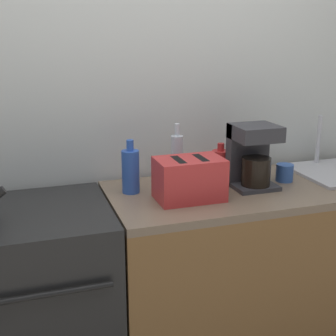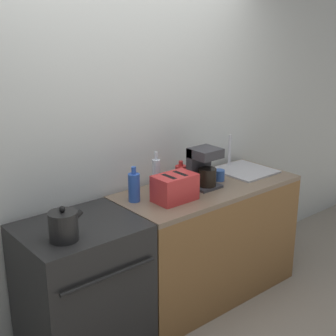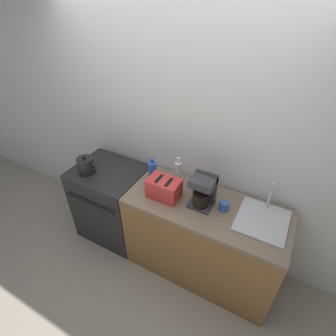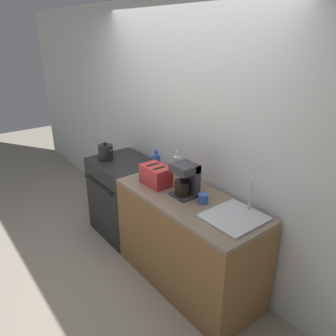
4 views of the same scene
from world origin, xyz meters
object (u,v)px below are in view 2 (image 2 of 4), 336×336
object	(u,v)px
stove	(83,289)
bottle_blue	(134,187)
kettle	(64,226)
coffee_maker	(203,167)
bottle_clear	(156,175)
cup_blue	(219,175)
toaster	(175,188)
bottle_red	(181,175)

from	to	relation	value
stove	bottle_blue	distance (m)	0.75
stove	kettle	distance (m)	0.57
stove	coffee_maker	distance (m)	1.23
coffee_maker	bottle_clear	size ratio (longest dim) A/B	1.02
kettle	cup_blue	distance (m)	1.44
toaster	bottle_blue	distance (m)	0.28
kettle	toaster	xyz separation A→B (m)	(0.88, 0.06, 0.01)
toaster	cup_blue	bearing A→B (deg)	10.32
bottle_blue	cup_blue	xyz separation A→B (m)	(0.77, -0.07, -0.06)
stove	bottle_clear	xyz separation A→B (m)	(0.75, 0.17, 0.57)
cup_blue	kettle	bearing A→B (deg)	-173.60
toaster	bottle_red	bearing A→B (deg)	41.42
kettle	bottle_red	distance (m)	1.17
bottle_red	bottle_blue	distance (m)	0.48
kettle	toaster	world-z (taller)	kettle
kettle	bottle_red	world-z (taller)	kettle
toaster	bottle_clear	distance (m)	0.24
bottle_blue	cup_blue	distance (m)	0.77
toaster	cup_blue	xyz separation A→B (m)	(0.54, 0.10, -0.05)
toaster	bottle_red	world-z (taller)	bottle_red
bottle_blue	stove	bearing A→B (deg)	-167.85
stove	cup_blue	world-z (taller)	cup_blue
stove	bottle_clear	world-z (taller)	bottle_clear
bottle_red	bottle_blue	world-z (taller)	bottle_blue
cup_blue	bottle_clear	bearing A→B (deg)	165.32
toaster	coffee_maker	xyz separation A→B (m)	(0.35, 0.08, 0.06)
bottle_clear	bottle_blue	size ratio (longest dim) A/B	1.19
bottle_blue	bottle_clear	bearing A→B (deg)	14.99
cup_blue	toaster	bearing A→B (deg)	-169.68
kettle	coffee_maker	size ratio (longest dim) A/B	0.70
toaster	kettle	bearing A→B (deg)	-176.04
kettle	bottle_blue	distance (m)	0.70
bottle_clear	cup_blue	bearing A→B (deg)	-14.68
cup_blue	bottle_red	bearing A→B (deg)	158.08
bottle_red	bottle_blue	bearing A→B (deg)	-174.01
coffee_maker	stove	bearing A→B (deg)	-179.12
bottle_blue	toaster	bearing A→B (deg)	-36.97
coffee_maker	toaster	bearing A→B (deg)	-167.31
bottle_clear	bottle_red	xyz separation A→B (m)	(0.22, -0.02, -0.05)
bottle_red	cup_blue	xyz separation A→B (m)	(0.30, -0.12, -0.04)
coffee_maker	bottle_blue	bearing A→B (deg)	170.98
stove	cup_blue	bearing A→B (deg)	1.69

